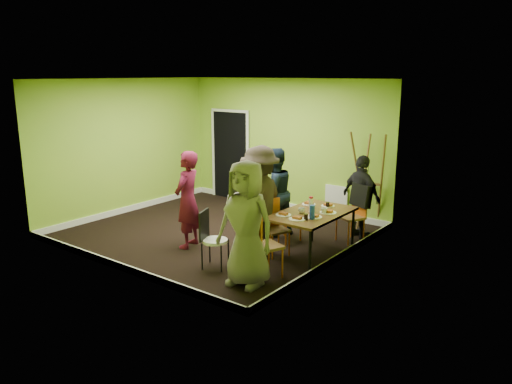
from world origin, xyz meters
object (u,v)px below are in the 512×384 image
chair_bentwood (211,236)px  person_left_near (260,201)px  person_left_far (274,192)px  person_back_end (361,197)px  blue_bottle (312,212)px  orange_bottle (310,207)px  chair_left_far (282,207)px  chair_left_near (273,224)px  easel (368,181)px  chair_back_end (359,201)px  person_front_end (246,224)px  chair_front_end (261,241)px  person_standing (188,200)px  thermos (311,205)px  dining_table (312,216)px

chair_bentwood → person_left_near: size_ratio=0.50×
person_left_far → person_back_end: person_left_far is taller
blue_bottle → orange_bottle: size_ratio=2.82×
chair_left_far → chair_left_near: chair_left_far is taller
chair_bentwood → easel: size_ratio=0.48×
chair_left_near → person_back_end: size_ratio=0.61×
chair_back_end → person_back_end: 0.19m
person_left_far → person_front_end: bearing=42.0°
chair_front_end → person_left_far: size_ratio=0.62×
person_left_near → chair_left_near: bearing=113.9°
chair_front_end → chair_bentwood: chair_front_end is taller
chair_front_end → blue_bottle: size_ratio=4.63×
chair_back_end → blue_bottle: bearing=113.3°
person_left_far → person_front_end: 2.22m
chair_left_near → chair_back_end: chair_back_end is taller
person_left_far → person_front_end: (0.95, -2.01, 0.08)m
chair_bentwood → person_standing: person_standing is taller
chair_front_end → chair_bentwood: 0.87m
person_left_far → person_standing: bearing=-13.6°
thermos → person_back_end: 1.41m
thermos → blue_bottle: 0.40m
person_standing → person_left_near: bearing=95.6°
chair_left_near → thermos: (0.55, 0.25, 0.35)m
person_standing → chair_left_far: bearing=123.5°
chair_left_near → chair_bentwood: chair_left_near is taller
orange_bottle → person_back_end: (0.30, 1.27, -0.04)m
chair_left_far → person_front_end: person_front_end is taller
chair_left_far → chair_front_end: (0.72, -1.60, -0.04)m
easel → person_front_end: easel is taller
chair_back_end → chair_front_end: chair_back_end is taller
chair_front_end → person_left_near: (-0.61, 0.81, 0.33)m
person_front_end → thermos: bearing=79.2°
chair_left_far → person_back_end: (1.05, 0.97, 0.14)m
chair_front_end → person_left_near: 1.07m
thermos → chair_left_near: bearing=-156.1°
chair_front_end → easel: size_ratio=0.55×
easel → chair_back_end: bearing=-75.4°
person_front_end → chair_left_near: bearing=103.2°
dining_table → person_back_end: 1.42m
thermos → person_front_end: (-0.15, -1.47, 0.03)m
easel → thermos: bearing=-91.1°
blue_bottle → person_front_end: size_ratio=0.12×
chair_front_end → thermos: size_ratio=4.54×
dining_table → person_front_end: 1.48m
blue_bottle → person_front_end: bearing=-108.2°
easel → person_front_end: (-0.19, -3.50, -0.02)m
chair_back_end → blue_bottle: (-0.03, -1.55, 0.14)m
person_front_end → chair_left_far: bearing=105.0°
chair_left_far → person_left_near: size_ratio=0.61×
chair_left_far → chair_bentwood: (-0.14, -1.71, -0.12)m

